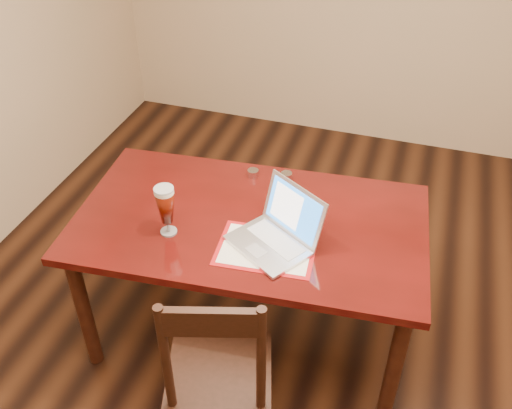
% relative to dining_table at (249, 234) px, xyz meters
% --- Properties ---
extents(ground, '(5.00, 5.00, 0.00)m').
position_rel_dining_table_xyz_m(ground, '(0.39, -0.14, -0.72)').
color(ground, black).
rests_on(ground, ground).
extents(room_shell, '(4.51, 5.01, 2.71)m').
position_rel_dining_table_xyz_m(room_shell, '(0.39, -0.14, 1.05)').
color(room_shell, '#CDA988').
rests_on(room_shell, ground).
extents(dining_table, '(1.80, 1.11, 1.07)m').
position_rel_dining_table_xyz_m(dining_table, '(0.00, 0.00, 0.00)').
color(dining_table, '#460B09').
rests_on(dining_table, ground).
extents(dining_chair, '(0.56, 0.54, 1.07)m').
position_rel_dining_table_xyz_m(dining_chair, '(0.08, -0.68, -0.22)').
color(dining_chair, black).
rests_on(dining_chair, ground).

